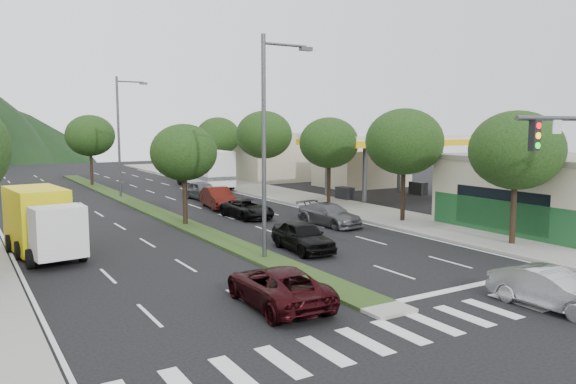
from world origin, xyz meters
TOP-DOWN VIEW (x-y plane):
  - ground at (0.00, 0.00)m, footprint 160.00×160.00m
  - sidewalk_right at (12.50, 25.00)m, footprint 5.00×90.00m
  - median at (0.00, 28.00)m, footprint 1.60×56.00m
  - crosswalk at (0.00, -2.00)m, footprint 19.00×2.20m
  - storefront_right at (18.00, 6.00)m, footprint 9.00×10.00m
  - gas_canopy at (19.00, 22.00)m, footprint 12.20×8.20m
  - bldg_right_far at (19.50, 44.00)m, footprint 10.00×16.00m
  - tree_r_a at (12.00, 4.00)m, footprint 4.60×4.60m
  - tree_r_b at (12.00, 12.00)m, footprint 4.80×4.80m
  - tree_r_c at (12.00, 20.00)m, footprint 4.40×4.40m
  - tree_r_d at (12.00, 30.00)m, footprint 5.00×5.00m
  - tree_r_e at (12.00, 40.00)m, footprint 4.60×4.60m
  - tree_med_near at (0.00, 18.00)m, footprint 4.00×4.00m
  - tree_med_far at (0.00, 44.00)m, footprint 4.80×4.80m
  - streetlight_near at (0.21, 8.00)m, footprint 2.60×0.25m
  - streetlight_mid at (0.21, 33.00)m, footprint 2.60×0.25m
  - sedan_silver at (4.81, -3.00)m, footprint 1.68×4.17m
  - suv_maroon at (-2.77, 2.00)m, footprint 2.54×4.98m
  - car_queue_a at (2.39, 8.52)m, footprint 2.04×4.39m
  - car_queue_b at (7.50, 13.52)m, footprint 2.40×4.80m
  - car_queue_c at (4.62, 23.52)m, footprint 2.24×4.82m
  - car_queue_d at (4.46, 18.52)m, footprint 2.31×4.54m
  - car_queue_e at (5.49, 28.52)m, footprint 2.03×4.49m
  - box_truck at (-8.53, 14.04)m, footprint 3.02×6.51m
  - motorhome at (9.00, 36.55)m, footprint 3.57×9.73m

SIDE VIEW (x-z plane):
  - ground at x=0.00m, z-range 0.00..0.00m
  - crosswalk at x=0.00m, z-range 0.00..0.01m
  - median at x=0.00m, z-range 0.00..0.12m
  - sidewalk_right at x=12.50m, z-range 0.00..0.15m
  - car_queue_d at x=4.46m, z-range 0.00..1.23m
  - car_queue_b at x=7.50m, z-range 0.00..1.34m
  - suv_maroon at x=-2.77m, z-range 0.00..1.35m
  - sedan_silver at x=4.81m, z-range 0.00..1.35m
  - car_queue_a at x=2.39m, z-range 0.00..1.45m
  - car_queue_e at x=5.49m, z-range 0.00..1.49m
  - car_queue_c at x=4.62m, z-range 0.00..1.53m
  - box_truck at x=-8.53m, z-range -0.08..3.02m
  - motorhome at x=9.00m, z-range 0.12..3.79m
  - storefront_right at x=18.00m, z-range 0.00..4.00m
  - bldg_right_far at x=19.50m, z-range 0.00..5.20m
  - tree_med_near at x=0.00m, z-range 1.42..7.44m
  - gas_canopy at x=19.00m, z-range 2.02..7.27m
  - tree_r_c at x=12.00m, z-range 1.51..7.99m
  - tree_r_a at x=12.00m, z-range 1.50..8.14m
  - tree_r_e at x=12.00m, z-range 1.54..8.25m
  - tree_med_far at x=0.00m, z-range 1.54..8.47m
  - tree_r_b at x=12.00m, z-range 1.57..8.50m
  - tree_r_d at x=12.00m, z-range 1.60..8.76m
  - streetlight_near at x=0.21m, z-range 0.58..10.58m
  - streetlight_mid at x=0.21m, z-range 0.58..10.58m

